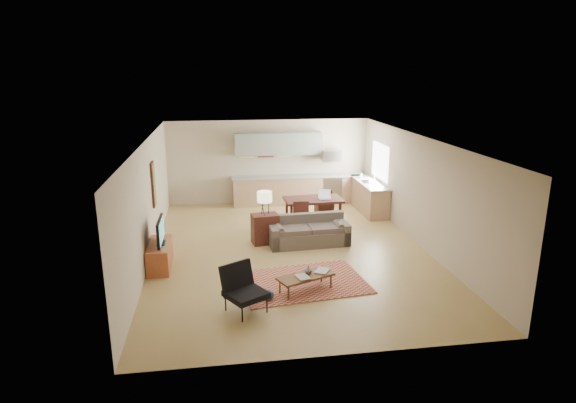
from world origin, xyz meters
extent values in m
plane|color=#A4874D|center=(0.00, 0.00, 0.00)|extent=(9.00, 9.00, 0.00)
plane|color=white|center=(0.00, 0.00, 2.70)|extent=(9.00, 9.00, 0.00)
plane|color=#BAAB93|center=(0.00, 4.50, 1.35)|extent=(6.50, 0.00, 6.50)
plane|color=#BAAB93|center=(0.00, -4.50, 1.35)|extent=(6.50, 0.00, 6.50)
plane|color=#BAAB93|center=(-3.25, 0.00, 1.35)|extent=(0.00, 9.00, 9.00)
plane|color=#BAAB93|center=(3.25, 0.00, 1.35)|extent=(0.00, 9.00, 9.00)
cube|color=#A5A8AD|center=(2.00, 4.18, 0.45)|extent=(0.62, 0.62, 0.90)
cube|color=#A5A8AD|center=(2.00, 4.20, 1.55)|extent=(0.62, 0.40, 0.35)
cube|color=gray|center=(0.30, 4.33, 1.95)|extent=(2.80, 0.34, 0.70)
cube|color=white|center=(3.23, 3.00, 1.55)|extent=(0.02, 1.40, 1.05)
cube|color=maroon|center=(-0.01, -1.85, 0.01)|extent=(2.73, 2.05, 0.02)
imported|color=maroon|center=(-0.22, -2.38, 0.35)|extent=(0.37, 0.41, 0.03)
imported|color=navy|center=(0.23, -2.04, 0.35)|extent=(0.53, 0.54, 0.03)
imported|color=black|center=(0.04, -2.17, 0.42)|extent=(0.21, 0.21, 0.17)
imported|color=#FFF6C0|center=(2.83, 3.54, 1.02)|extent=(0.13, 0.13, 0.19)
camera|label=1|loc=(-1.66, -10.82, 4.25)|focal=30.00mm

